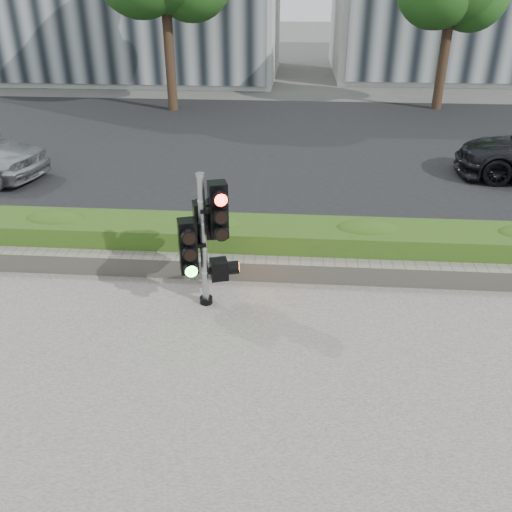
{
  "coord_description": "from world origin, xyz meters",
  "views": [
    {
      "loc": [
        0.26,
        -6.01,
        4.54
      ],
      "look_at": [
        -0.26,
        0.6,
        1.11
      ],
      "focal_mm": 38.0,
      "sensor_mm": 36.0,
      "label": 1
    }
  ],
  "objects": [
    {
      "name": "ground",
      "position": [
        0.0,
        0.0,
        0.0
      ],
      "size": [
        120.0,
        120.0,
        0.0
      ],
      "primitive_type": "plane",
      "color": "#51514C",
      "rests_on": "ground"
    },
    {
      "name": "sidewalk",
      "position": [
        0.0,
        -2.5,
        0.01
      ],
      "size": [
        16.0,
        11.0,
        0.03
      ],
      "primitive_type": "cube",
      "color": "#9E9389",
      "rests_on": "ground"
    },
    {
      "name": "road",
      "position": [
        0.0,
        10.0,
        0.01
      ],
      "size": [
        60.0,
        13.0,
        0.02
      ],
      "primitive_type": "cube",
      "color": "black",
      "rests_on": "ground"
    },
    {
      "name": "curb",
      "position": [
        0.0,
        3.15,
        0.06
      ],
      "size": [
        60.0,
        0.25,
        0.12
      ],
      "primitive_type": "cube",
      "color": "gray",
      "rests_on": "ground"
    },
    {
      "name": "stone_wall",
      "position": [
        0.0,
        1.9,
        0.2
      ],
      "size": [
        12.0,
        0.32,
        0.34
      ],
      "primitive_type": "cube",
      "color": "gray",
      "rests_on": "sidewalk"
    },
    {
      "name": "hedge",
      "position": [
        0.0,
        2.55,
        0.37
      ],
      "size": [
        12.0,
        1.0,
        0.68
      ],
      "primitive_type": "cube",
      "color": "#548328",
      "rests_on": "sidewalk"
    },
    {
      "name": "traffic_signal",
      "position": [
        -1.05,
        1.08,
        1.19
      ],
      "size": [
        0.77,
        0.65,
        2.1
      ],
      "rotation": [
        0.0,
        0.0,
        0.3
      ],
      "color": "black",
      "rests_on": "sidewalk"
    }
  ]
}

